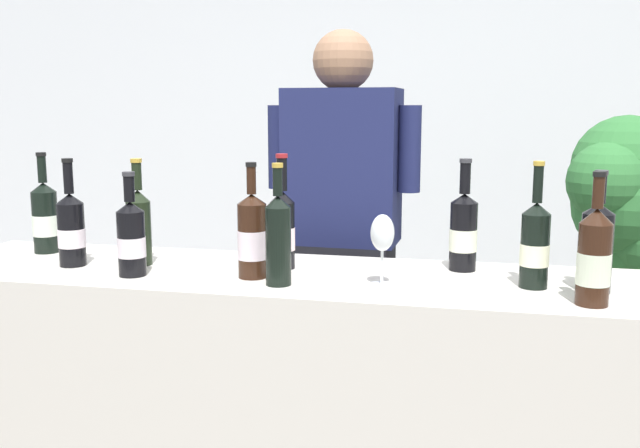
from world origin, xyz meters
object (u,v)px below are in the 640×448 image
Objects in this scene: wine_bottle_9 at (131,238)px; wine_bottle_6 at (45,217)px; wine_bottle_3 at (71,229)px; wine_bottle_7 at (278,238)px; wine_glass at (382,236)px; potted_shrub at (631,228)px; wine_bottle_1 at (282,228)px; wine_bottle_10 at (463,231)px; wine_bottle_8 at (139,224)px; wine_bottle_2 at (252,237)px; wine_bottle_4 at (535,244)px; person_server at (342,263)px; wine_bottle_5 at (597,245)px; wine_bottle_0 at (594,258)px.

wine_bottle_6 is at bearing 151.21° from wine_bottle_9.
wine_bottle_7 is at bearing -7.63° from wine_bottle_3.
wine_glass is 1.61m from potted_shrub.
wine_glass is at bearing -124.48° from potted_shrub.
wine_bottle_10 is (0.53, 0.09, -0.00)m from wine_bottle_1.
wine_bottle_7 is at bearing -16.03° from wine_bottle_6.
wine_bottle_7 reaches higher than wine_bottle_8.
wine_bottle_2 reaches higher than wine_bottle_9.
wine_bottle_10 is at bearing 138.87° from wine_bottle_4.
wine_bottle_6 is 0.20× the size of person_server.
wine_bottle_9 is (-0.40, -0.19, -0.01)m from wine_bottle_1.
wine_bottle_1 is 1.71m from potted_shrub.
wine_glass is 0.15× the size of potted_shrub.
wine_bottle_4 reaches higher than wine_bottle_7.
wine_bottle_4 reaches higher than wine_bottle_6.
wine_bottle_6 is 1.00× the size of wine_bottle_10.
wine_bottle_10 is at bearing 152.34° from wine_bottle_5.
wine_bottle_6 is 0.92m from wine_bottle_7.
wine_bottle_1 is at bearing -3.79° from wine_bottle_6.
wine_bottle_9 is 2.13m from potted_shrub.
wine_bottle_4 is 1.13m from wine_bottle_9.
wine_bottle_10 is 1.29m from potted_shrub.
wine_bottle_1 is 0.14m from wine_bottle_2.
wine_bottle_5 is at bearing -5.85° from wine_bottle_1.
wine_bottle_5 is at bearing -105.40° from potted_shrub.
wine_bottle_6 is (-0.20, 0.16, 0.00)m from wine_bottle_3.
wine_bottle_5 reaches higher than wine_bottle_9.
wine_bottle_1 is 0.21× the size of person_server.
wine_bottle_8 is at bearing 178.27° from wine_bottle_5.
wine_bottle_10 is at bearing 9.54° from wine_bottle_3.
wine_bottle_3 is 0.97m from wine_glass.
wine_bottle_3 is at bearing -170.46° from wine_bottle_10.
wine_bottle_7 is 1.02× the size of wine_bottle_8.
wine_bottle_9 is at bearing 178.38° from wine_bottle_0.
person_server is at bearing 137.01° from wine_bottle_10.
wine_glass is (-0.21, -0.24, 0.02)m from wine_bottle_10.
wine_bottle_4 is at bearing 174.84° from wine_bottle_5.
wine_bottle_4 reaches higher than wine_bottle_9.
wine_bottle_0 is at bearing -14.53° from wine_bottle_1.
wine_bottle_3 is 1.19m from wine_bottle_10.
potted_shrub is (0.35, 1.26, -0.15)m from wine_bottle_5.
wine_bottle_1 is 1.04× the size of wine_bottle_10.
wine_bottle_2 is at bearing -11.76° from wine_bottle_8.
wine_glass is at bearing 171.94° from wine_bottle_0.
wine_bottle_2 is at bearing -2.46° from wine_bottle_3.
wine_bottle_6 is 1.70× the size of wine_glass.
wine_bottle_8 is at bearing 15.95° from wine_bottle_3.
wine_bottle_6 reaches higher than wine_bottle_8.
wine_bottle_6 is at bearing 165.03° from wine_bottle_8.
wine_bottle_4 is at bearing 4.07° from wine_bottle_2.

